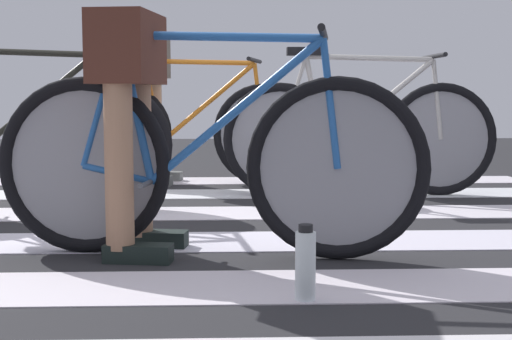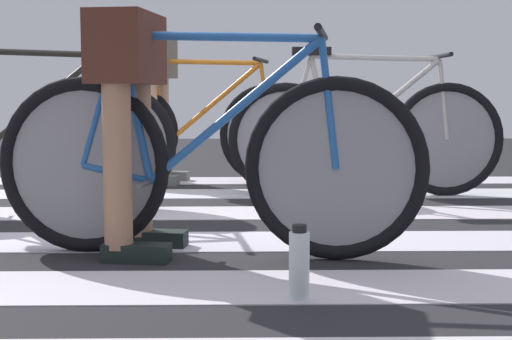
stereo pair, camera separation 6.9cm
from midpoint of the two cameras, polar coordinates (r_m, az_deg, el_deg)
The scene contains 9 objects.
ground at distance 3.71m, azimuth -7.03°, elevation -4.38°, with size 18.00×14.00×0.02m.
crosswalk_markings at distance 3.69m, azimuth -8.19°, elevation -4.27°, with size 5.34×4.23×0.00m.
bicycle_1_of_4 at distance 2.95m, azimuth -3.21°, elevation 0.76°, with size 1.72×0.53×0.93m.
cyclist_1_of_4 at distance 3.02m, azimuth -9.06°, elevation 5.36°, with size 0.37×0.44×0.96m.
bicycle_2_of_4 at distance 4.26m, azimuth -17.44°, elevation 2.08°, with size 1.73×0.52×0.93m.
bicycle_3_of_4 at distance 4.74m, azimuth 8.80°, elevation 2.64°, with size 1.74×0.52×0.93m.
bicycle_4_of_4 at distance 5.35m, azimuth -4.07°, elevation 3.06°, with size 1.71×0.56×0.93m.
cyclist_4_of_4 at distance 5.42m, azimuth -7.29°, elevation 6.09°, with size 0.38×0.45×1.04m.
water_bottle at distance 2.35m, azimuth 4.17°, elevation -7.25°, with size 0.06×0.06×0.24m.
Camera 2 is at (0.43, -3.63, 0.67)m, focal length 52.27 mm.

